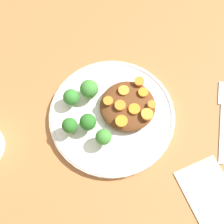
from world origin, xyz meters
TOP-DOWN VIEW (x-y plane):
  - ground_plane at (0.00, 0.00)m, footprint 4.00×4.00m
  - plate at (0.00, 0.00)m, footprint 0.27×0.27m
  - stew_mound at (-0.00, -0.04)m, footprint 0.12×0.12m
  - broccoli_floret_0 at (0.06, 0.07)m, footprint 0.03×0.03m
  - broccoli_floret_1 at (0.00, 0.09)m, footprint 0.03×0.03m
  - broccoli_floret_2 at (-0.05, 0.04)m, footprint 0.03×0.03m
  - broccoli_floret_3 at (-0.01, 0.06)m, footprint 0.03×0.03m
  - broccoli_floret_4 at (0.06, 0.03)m, footprint 0.04×0.04m
  - carrot_slice_0 at (-0.04, -0.06)m, footprint 0.03×0.03m
  - carrot_slice_1 at (-0.03, -0.01)m, footprint 0.03×0.03m
  - carrot_slice_2 at (0.03, -0.04)m, footprint 0.02×0.02m
  - carrot_slice_3 at (-0.02, -0.04)m, footprint 0.02×0.02m
  - carrot_slice_4 at (0.01, -0.08)m, footprint 0.02×0.02m
  - carrot_slice_5 at (0.02, 0.00)m, footprint 0.02×0.02m
  - carrot_slice_6 at (0.04, -0.08)m, footprint 0.02×0.02m
  - carrot_slice_7 at (-0.02, -0.08)m, footprint 0.02×0.02m
  - carrot_slice_8 at (-0.00, -0.02)m, footprint 0.02×0.02m
  - fork at (-0.09, -0.23)m, footprint 0.17×0.12m
  - napkin at (-0.24, -0.11)m, footprint 0.15×0.09m

SIDE VIEW (x-z plane):
  - ground_plane at x=0.00m, z-range 0.00..0.00m
  - fork at x=-0.09m, z-range 0.00..0.01m
  - napkin at x=-0.24m, z-range 0.00..0.01m
  - plate at x=0.00m, z-range 0.00..0.02m
  - stew_mound at x=0.00m, z-range 0.01..0.04m
  - broccoli_floret_0 at x=0.06m, z-range 0.02..0.06m
  - broccoli_floret_4 at x=0.06m, z-range 0.02..0.07m
  - broccoli_floret_2 at x=-0.05m, z-range 0.02..0.07m
  - broccoli_floret_1 at x=0.00m, z-range 0.02..0.07m
  - broccoli_floret_3 at x=-0.01m, z-range 0.02..0.07m
  - carrot_slice_2 at x=0.03m, z-range 0.04..0.05m
  - carrot_slice_1 at x=-0.03m, z-range 0.04..0.05m
  - carrot_slice_4 at x=0.01m, z-range 0.04..0.05m
  - carrot_slice_3 at x=-0.02m, z-range 0.04..0.05m
  - carrot_slice_5 at x=0.02m, z-range 0.04..0.05m
  - carrot_slice_6 at x=0.04m, z-range 0.04..0.05m
  - carrot_slice_8 at x=0.00m, z-range 0.04..0.05m
  - carrot_slice_0 at x=-0.04m, z-range 0.04..0.05m
  - carrot_slice_7 at x=-0.02m, z-range 0.04..0.05m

